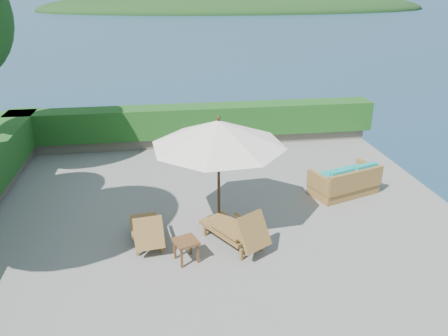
{
  "coord_description": "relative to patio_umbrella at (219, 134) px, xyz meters",
  "views": [
    {
      "loc": [
        -1.1,
        -8.68,
        5.19
      ],
      "look_at": [
        0.3,
        0.8,
        1.1
      ],
      "focal_mm": 35.0,
      "sensor_mm": 36.0,
      "label": 1
    }
  ],
  "objects": [
    {
      "name": "ground",
      "position": [
        -0.07,
        -0.01,
        -2.23
      ],
      "size": [
        12.0,
        12.0,
        0.0
      ],
      "primitive_type": "plane",
      "color": "slate",
      "rests_on": "ground"
    },
    {
      "name": "foundation",
      "position": [
        -0.07,
        -0.01,
        -3.78
      ],
      "size": [
        12.0,
        12.0,
        3.0
      ],
      "primitive_type": "cube",
      "color": "#60584C",
      "rests_on": "ocean"
    },
    {
      "name": "ocean",
      "position": [
        -0.07,
        -0.01,
        -5.23
      ],
      "size": [
        600.0,
        600.0,
        0.0
      ],
      "primitive_type": "plane",
      "color": "#19394E",
      "rests_on": "ground"
    },
    {
      "name": "offshore_island",
      "position": [
        24.93,
        139.99,
        -5.23
      ],
      "size": [
        126.0,
        57.6,
        12.6
      ],
      "primitive_type": "ellipsoid",
      "color": "black",
      "rests_on": "ocean"
    },
    {
      "name": "planter_wall_far",
      "position": [
        -0.07,
        5.59,
        -2.05
      ],
      "size": [
        12.0,
        0.6,
        0.36
      ],
      "primitive_type": "cube",
      "color": "#706A5A",
      "rests_on": "ground"
    },
    {
      "name": "hedge_far",
      "position": [
        -0.07,
        5.59,
        -1.38
      ],
      "size": [
        12.4,
        0.9,
        1.0
      ],
      "primitive_type": "cube",
      "color": "#123F13",
      "rests_on": "planter_wall_far"
    },
    {
      "name": "patio_umbrella",
      "position": [
        0.0,
        0.0,
        0.0
      ],
      "size": [
        3.7,
        3.7,
        2.64
      ],
      "rotation": [
        0.0,
        0.0,
        -0.31
      ],
      "color": "black",
      "rests_on": "ground"
    },
    {
      "name": "lounge_left",
      "position": [
        -1.62,
        -0.52,
        -1.88
      ],
      "size": [
        0.78,
        1.51,
        0.83
      ],
      "rotation": [
        0.0,
        0.0,
        0.13
      ],
      "color": "olive",
      "rests_on": "ground"
    },
    {
      "name": "lounge_right",
      "position": [
        0.26,
        -0.89,
        -1.84
      ],
      "size": [
        1.4,
        1.72,
        0.93
      ],
      "rotation": [
        0.0,
        0.0,
        0.55
      ],
      "color": "olive",
      "rests_on": "ground"
    },
    {
      "name": "side_table",
      "position": [
        -0.84,
        -1.27,
        -1.84
      ],
      "size": [
        0.57,
        0.57,
        0.48
      ],
      "rotation": [
        0.0,
        0.0,
        0.35
      ],
      "color": "brown",
      "rests_on": "ground"
    },
    {
      "name": "wicker_loveseat",
      "position": [
        3.51,
        1.13,
        -1.89
      ],
      "size": [
        1.96,
        1.42,
        0.87
      ],
      "rotation": [
        0.0,
        0.0,
        0.32
      ],
      "color": "olive",
      "rests_on": "ground"
    }
  ]
}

